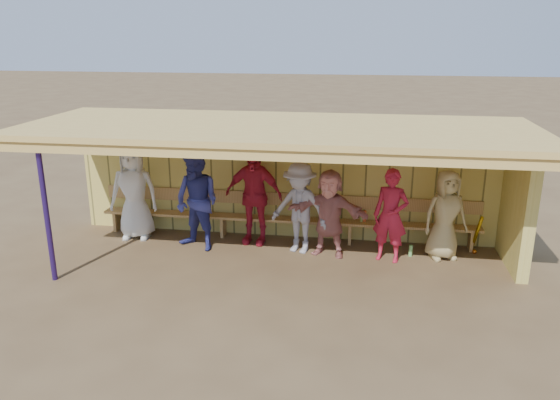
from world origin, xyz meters
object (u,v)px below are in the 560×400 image
object	(u,v)px
player_b	(134,192)
player_f	(329,213)
player_d	(254,195)
player_e	(300,208)
player_g	(391,216)
player_c	(197,201)
player_h	(445,215)
bench	(286,214)

from	to	relation	value
player_b	player_f	distance (m)	3.94
player_d	player_e	size ratio (longest dim) A/B	1.12
player_g	player_f	bearing A→B (deg)	-168.91
player_c	player_d	bearing A→B (deg)	49.85
player_b	player_f	size ratio (longest dim) A/B	1.18
player_b	player_h	world-z (taller)	player_b
player_d	player_g	size ratio (longest dim) A/B	1.14
player_h	bench	size ratio (longest dim) A/B	0.22
player_f	player_g	distance (m)	1.12
player_g	player_h	world-z (taller)	player_g
player_b	player_c	world-z (taller)	player_b
player_b	player_d	size ratio (longest dim) A/B	0.99
player_b	player_d	bearing A→B (deg)	-4.44
player_b	player_e	bearing A→B (deg)	-10.65
player_c	bench	size ratio (longest dim) A/B	0.25
bench	player_b	bearing A→B (deg)	-172.54
player_d	player_g	world-z (taller)	player_d
player_b	player_c	xyz separation A→B (m)	(1.43, -0.39, -0.01)
player_d	bench	distance (m)	0.80
player_d	player_h	size ratio (longest dim) A/B	1.17
player_b	player_c	size ratio (longest dim) A/B	1.02
player_d	player_f	bearing A→B (deg)	-8.39
player_c	player_b	bearing A→B (deg)	-171.61
player_e	player_f	bearing A→B (deg)	11.21
player_f	player_b	bearing A→B (deg)	-172.37
player_g	player_h	xyz separation A→B (m)	(0.99, 0.26, -0.02)
player_d	player_b	bearing A→B (deg)	-171.25
player_g	player_h	bearing A→B (deg)	30.11
player_e	player_d	bearing A→B (deg)	179.48
player_c	player_e	xyz separation A→B (m)	(1.94, 0.15, -0.08)
player_f	bench	xyz separation A→B (m)	(-0.91, 0.71, -0.30)
player_d	bench	xyz separation A→B (m)	(0.59, 0.31, -0.45)
player_h	bench	bearing A→B (deg)	151.80
player_c	bench	bearing A→B (deg)	50.31
player_f	player_e	bearing A→B (deg)	-175.31
player_b	player_d	world-z (taller)	player_d
player_g	player_c	bearing A→B (deg)	-164.73
player_h	player_e	bearing A→B (deg)	164.04
player_f	bench	world-z (taller)	player_f
player_e	player_h	xyz separation A→B (m)	(2.66, 0.11, -0.03)
player_h	player_b	bearing A→B (deg)	160.47
player_f	player_g	xyz separation A→B (m)	(1.11, -0.08, 0.04)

